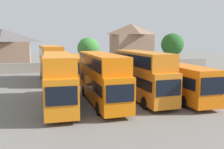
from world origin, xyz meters
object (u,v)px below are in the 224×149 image
(bus_2, at_px, (102,76))
(bus_5, at_px, (51,61))
(bus_3, at_px, (142,73))
(bus_4, at_px, (176,79))
(bus_8, at_px, (133,65))
(tree_left_of_lot, at_px, (172,45))
(bus_6, at_px, (78,66))
(bus_7, at_px, (103,66))
(tree_behind_wall, at_px, (88,48))
(bus_1, at_px, (58,77))
(house_terrace_left, at_px, (4,48))
(house_terrace_centre, at_px, (131,44))

(bus_2, distance_m, bus_5, 14.71)
(bus_3, height_order, bus_4, bus_3)
(bus_8, height_order, tree_left_of_lot, tree_left_of_lot)
(bus_6, bearing_deg, bus_4, 31.24)
(bus_2, bearing_deg, bus_5, -164.12)
(bus_7, relative_size, bus_8, 0.98)
(bus_2, relative_size, tree_behind_wall, 1.76)
(bus_1, xyz_separation_m, tree_behind_wall, (8.06, 26.80, 1.48))
(bus_4, xyz_separation_m, bus_7, (-4.10, 14.14, -0.01))
(bus_3, height_order, tree_behind_wall, tree_behind_wall)
(bus_1, distance_m, bus_5, 14.12)
(bus_5, distance_m, house_terrace_left, 20.55)
(bus_2, distance_m, house_terrace_centre, 38.28)
(tree_left_of_lot, relative_size, tree_behind_wall, 1.13)
(bus_1, height_order, bus_5, bus_5)
(bus_1, xyz_separation_m, bus_5, (0.06, 14.12, 0.18))
(bus_1, xyz_separation_m, bus_2, (3.97, -0.06, -0.02))
(bus_3, bearing_deg, bus_2, -88.81)
(bus_1, bearing_deg, house_terrace_centre, 152.07)
(house_terrace_centre, height_order, tree_left_of_lot, house_terrace_centre)
(house_terrace_left, bearing_deg, bus_7, -49.57)
(house_terrace_left, height_order, tree_left_of_lot, house_terrace_left)
(bus_4, distance_m, bus_5, 18.52)
(bus_6, distance_m, house_terrace_left, 22.12)
(house_terrace_centre, bearing_deg, house_terrace_left, -176.56)
(tree_left_of_lot, xyz_separation_m, tree_behind_wall, (-16.36, 4.50, -0.75))
(bus_1, bearing_deg, house_terrace_left, -163.24)
(bus_5, bearing_deg, bus_4, 37.00)
(bus_3, distance_m, bus_5, 16.20)
(tree_left_of_lot, height_order, tree_behind_wall, tree_left_of_lot)
(bus_2, bearing_deg, house_terrace_centre, 155.30)
(bus_8, height_order, house_terrace_centre, house_terrace_centre)
(bus_2, bearing_deg, bus_3, 92.48)
(bus_4, relative_size, bus_5, 1.08)
(bus_6, relative_size, tree_left_of_lot, 1.60)
(bus_4, bearing_deg, bus_8, 177.00)
(bus_6, bearing_deg, bus_1, -11.77)
(bus_1, relative_size, tree_left_of_lot, 1.54)
(bus_5, relative_size, bus_6, 0.94)
(bus_5, relative_size, house_terrace_left, 1.00)
(bus_3, xyz_separation_m, house_terrace_centre, (12.07, 34.44, 2.22))
(tree_left_of_lot, bearing_deg, bus_1, -137.60)
(bus_4, height_order, house_terrace_left, house_terrace_left)
(bus_2, xyz_separation_m, tree_left_of_lot, (20.45, 22.36, 2.26))
(bus_4, xyz_separation_m, house_terrace_centre, (8.43, 34.73, 2.93))
(house_terrace_left, relative_size, house_terrace_centre, 1.12)
(bus_7, distance_m, house_terrace_centre, 24.28)
(bus_7, bearing_deg, bus_4, 20.54)
(house_terrace_left, height_order, house_terrace_centre, house_terrace_centre)
(bus_1, distance_m, bus_4, 11.81)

